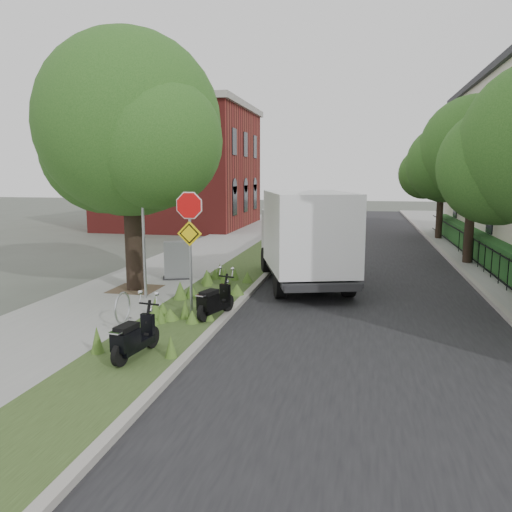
# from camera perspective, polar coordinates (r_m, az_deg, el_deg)

# --- Properties ---
(ground) EXTENTS (120.00, 120.00, 0.00)m
(ground) POSITION_cam_1_polar(r_m,az_deg,el_deg) (12.05, -1.95, -8.21)
(ground) COLOR #4C5147
(ground) RESTS_ON ground
(sidewalk_near) EXTENTS (3.50, 60.00, 0.12)m
(sidewalk_near) POSITION_cam_1_polar(r_m,az_deg,el_deg) (22.58, -6.31, 0.16)
(sidewalk_near) COLOR gray
(sidewalk_near) RESTS_ON ground
(verge) EXTENTS (2.00, 60.00, 0.12)m
(verge) POSITION_cam_1_polar(r_m,az_deg,el_deg) (21.88, 0.54, -0.08)
(verge) COLOR #31441D
(verge) RESTS_ON ground
(kerb_near) EXTENTS (0.20, 60.00, 0.13)m
(kerb_near) POSITION_cam_1_polar(r_m,az_deg,el_deg) (21.70, 3.13, -0.15)
(kerb_near) COLOR #9E9991
(kerb_near) RESTS_ON ground
(road) EXTENTS (7.00, 60.00, 0.01)m
(road) POSITION_cam_1_polar(r_m,az_deg,el_deg) (21.46, 12.40, -0.63)
(road) COLOR black
(road) RESTS_ON ground
(kerb_far) EXTENTS (0.20, 60.00, 0.13)m
(kerb_far) POSITION_cam_1_polar(r_m,az_deg,el_deg) (21.77, 21.65, -0.77)
(kerb_far) COLOR #9E9991
(kerb_far) RESTS_ON ground
(footpath_far) EXTENTS (3.20, 60.00, 0.12)m
(footpath_far) POSITION_cam_1_polar(r_m,az_deg,el_deg) (22.13, 25.99, -0.92)
(footpath_far) COLOR gray
(footpath_far) RESTS_ON ground
(street_tree_main) EXTENTS (6.21, 5.54, 7.66)m
(street_tree_main) POSITION_cam_1_polar(r_m,az_deg,el_deg) (15.65, -14.45, 13.33)
(street_tree_main) COLOR black
(street_tree_main) RESTS_ON ground
(bare_post) EXTENTS (0.08, 0.08, 4.00)m
(bare_post) POSITION_cam_1_polar(r_m,az_deg,el_deg) (14.35, -12.75, 3.05)
(bare_post) COLOR #A5A8AD
(bare_post) RESTS_ON ground
(bike_hoop) EXTENTS (0.06, 0.78, 0.77)m
(bike_hoop) POSITION_cam_1_polar(r_m,az_deg,el_deg) (12.30, -15.02, -5.76)
(bike_hoop) COLOR #A5A8AD
(bike_hoop) RESTS_ON ground
(sign_assembly) EXTENTS (0.94, 0.08, 3.22)m
(sign_assembly) POSITION_cam_1_polar(r_m,az_deg,el_deg) (12.53, -7.60, 3.27)
(sign_assembly) COLOR #A5A8AD
(sign_assembly) RESTS_ON ground
(fence_far) EXTENTS (0.04, 24.00, 1.00)m
(fence_far) POSITION_cam_1_polar(r_m,az_deg,el_deg) (21.81, 23.56, 0.74)
(fence_far) COLOR black
(fence_far) RESTS_ON ground
(hedge_far) EXTENTS (1.00, 24.00, 1.10)m
(hedge_far) POSITION_cam_1_polar(r_m,az_deg,el_deg) (21.96, 25.35, 0.67)
(hedge_far) COLOR #1A4B1D
(hedge_far) RESTS_ON footpath_far
(brick_building) EXTENTS (9.40, 10.40, 8.30)m
(brick_building) POSITION_cam_1_polar(r_m,az_deg,el_deg) (35.36, -8.46, 10.16)
(brick_building) COLOR maroon
(brick_building) RESTS_ON ground
(far_tree_b) EXTENTS (4.83, 4.31, 6.56)m
(far_tree_b) POSITION_cam_1_polar(r_m,az_deg,el_deg) (21.62, 23.48, 10.52)
(far_tree_b) COLOR black
(far_tree_b) RESTS_ON ground
(far_tree_c) EXTENTS (4.37, 3.89, 5.93)m
(far_tree_c) POSITION_cam_1_polar(r_m,az_deg,el_deg) (29.49, 20.39, 9.37)
(far_tree_c) COLOR black
(far_tree_c) RESTS_ON ground
(scooter_near) EXTENTS (0.61, 1.47, 0.72)m
(scooter_near) POSITION_cam_1_polar(r_m,az_deg,el_deg) (12.39, -5.01, -5.49)
(scooter_near) COLOR black
(scooter_near) RESTS_ON ground
(scooter_far) EXTENTS (0.45, 1.52, 0.73)m
(scooter_far) POSITION_cam_1_polar(r_m,az_deg,el_deg) (9.94, -14.06, -9.48)
(scooter_far) COLOR black
(scooter_far) RESTS_ON ground
(box_truck) EXTENTS (3.85, 6.22, 2.64)m
(box_truck) POSITION_cam_1_polar(r_m,az_deg,el_deg) (16.25, 5.60, 2.52)
(box_truck) COLOR #262628
(box_truck) RESTS_ON ground
(utility_cabinet) EXTENTS (1.11, 0.93, 1.26)m
(utility_cabinet) POSITION_cam_1_polar(r_m,az_deg,el_deg) (17.17, -9.04, -0.54)
(utility_cabinet) COLOR #262628
(utility_cabinet) RESTS_ON ground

